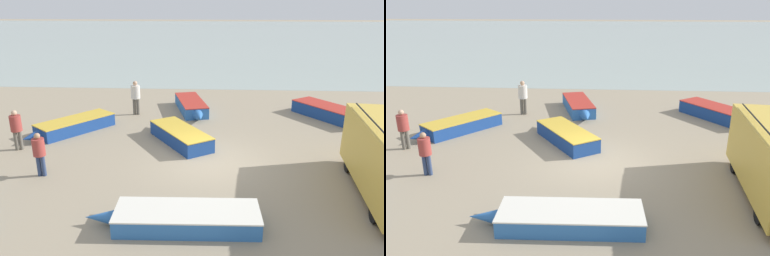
# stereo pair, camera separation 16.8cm
# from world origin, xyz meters

# --- Properties ---
(ground_plane) EXTENTS (200.00, 200.00, 0.00)m
(ground_plane) POSITION_xyz_m (0.00, 0.00, 0.00)
(ground_plane) COLOR gray
(sea_water) EXTENTS (120.00, 80.00, 0.01)m
(sea_water) POSITION_xyz_m (0.00, 52.00, 0.00)
(sea_water) COLOR #99A89E
(sea_water) RESTS_ON ground_plane
(fishing_rowboat_0) EXTENTS (3.11, 4.03, 0.63)m
(fishing_rowboat_0) POSITION_xyz_m (-1.42, 2.10, 0.31)
(fishing_rowboat_0) COLOR navy
(fishing_rowboat_0) RESTS_ON ground_plane
(fishing_rowboat_2) EXTENTS (3.61, 4.50, 0.66)m
(fishing_rowboat_2) POSITION_xyz_m (6.20, 5.70, 0.33)
(fishing_rowboat_2) COLOR navy
(fishing_rowboat_2) RESTS_ON ground_plane
(fishing_rowboat_3) EXTENTS (3.44, 3.96, 0.60)m
(fishing_rowboat_3) POSITION_xyz_m (-6.46, 3.07, 0.30)
(fishing_rowboat_3) COLOR navy
(fishing_rowboat_3) RESTS_ON ground_plane
(fishing_rowboat_4) EXTENTS (4.81, 1.46, 0.51)m
(fishing_rowboat_4) POSITION_xyz_m (-0.75, -4.30, 0.25)
(fishing_rowboat_4) COLOR #2D66AD
(fishing_rowboat_4) RESTS_ON ground_plane
(fishing_rowboat_5) EXTENTS (2.09, 4.42, 0.62)m
(fishing_rowboat_5) POSITION_xyz_m (-1.12, 6.69, 0.31)
(fishing_rowboat_5) COLOR #2D66AD
(fishing_rowboat_5) RESTS_ON ground_plane
(fisherman_0) EXTENTS (0.44, 0.44, 1.69)m
(fisherman_0) POSITION_xyz_m (-7.89, 0.80, 1.01)
(fisherman_0) COLOR #5B564C
(fisherman_0) RESTS_ON ground_plane
(fisherman_1) EXTENTS (0.42, 0.42, 1.59)m
(fisherman_1) POSITION_xyz_m (-5.91, -1.49, 0.95)
(fisherman_1) COLOR navy
(fisherman_1) RESTS_ON ground_plane
(fisherman_2) EXTENTS (0.48, 0.48, 1.82)m
(fisherman_2) POSITION_xyz_m (-4.05, 5.98, 1.09)
(fisherman_2) COLOR #5B564C
(fisherman_2) RESTS_ON ground_plane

